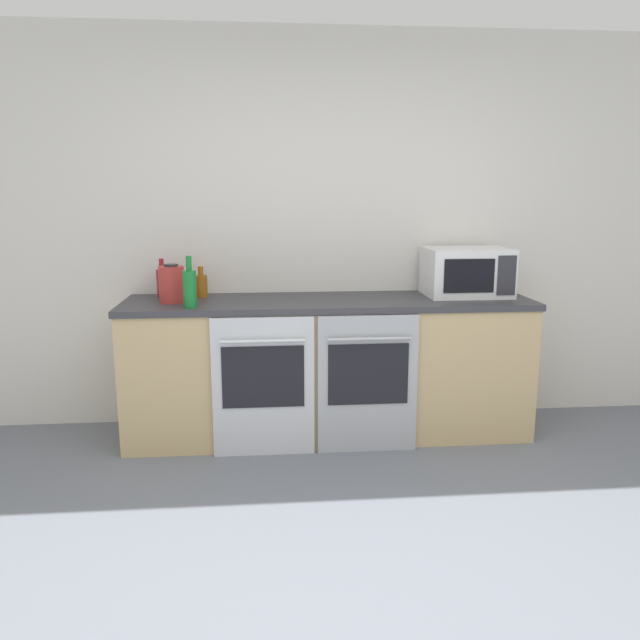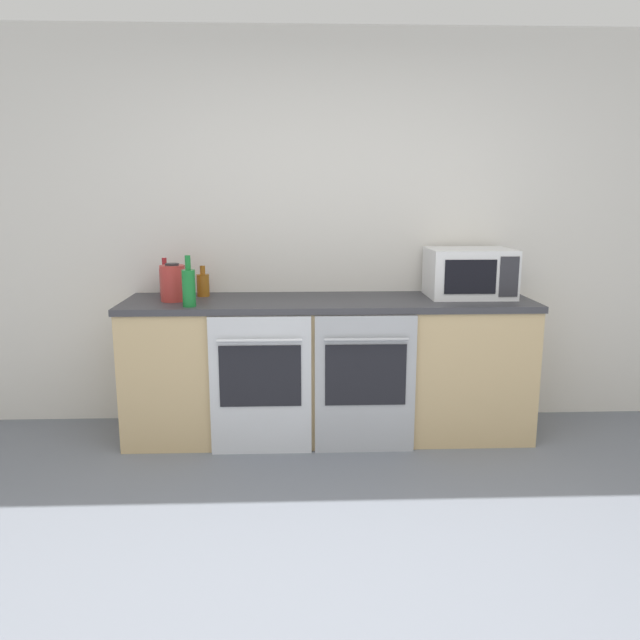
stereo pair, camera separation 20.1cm
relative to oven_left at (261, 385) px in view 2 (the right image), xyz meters
name	(u,v)px [view 2 (the right image)]	position (x,y,z in m)	size (l,w,h in m)	color
ground_plane	(355,629)	(0.42, -1.58, -0.43)	(16.00, 16.00, 0.00)	slate
wall_back	(326,231)	(0.42, 0.67, 0.87)	(10.00, 0.06, 2.60)	silver
counter_back	(328,367)	(0.42, 0.33, 0.01)	(2.58, 0.65, 0.89)	tan
oven_left	(261,385)	(0.00, 0.00, 0.00)	(0.60, 0.06, 0.85)	silver
oven_right	(365,384)	(0.63, 0.00, 0.00)	(0.60, 0.06, 0.85)	#A8AAAF
microwave	(469,273)	(1.34, 0.40, 0.62)	(0.53, 0.40, 0.31)	silver
bottle_amber	(203,284)	(-0.39, 0.48, 0.54)	(0.08, 0.08, 0.20)	#8C5114
bottle_green	(189,287)	(-0.42, 0.11, 0.58)	(0.08, 0.08, 0.30)	#19722D
bottle_red	(165,281)	(-0.64, 0.52, 0.56)	(0.07, 0.07, 0.25)	maroon
kettle	(173,283)	(-0.55, 0.30, 0.57)	(0.15, 0.15, 0.24)	#B2332D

